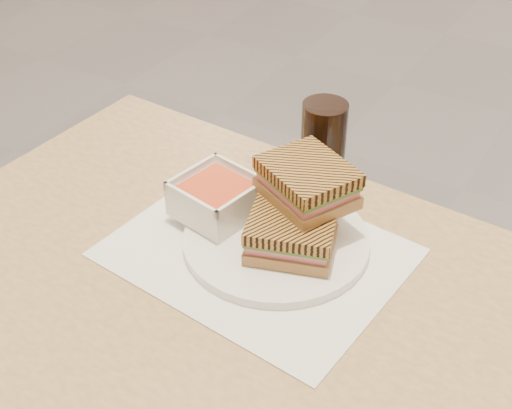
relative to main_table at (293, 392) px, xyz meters
The scene contains 7 objects.
main_table is the anchor object (origin of this frame).
tray_liner 0.20m from the main_table, 139.13° to the left, with size 0.42×0.34×0.00m.
plate 0.21m from the main_table, 128.52° to the left, with size 0.27×0.27×0.01m.
soup_bowl 0.29m from the main_table, 146.99° to the left, with size 0.12×0.12×0.06m.
panini_lower 0.21m from the main_table, 122.08° to the left, with size 0.14×0.13×0.05m.
panini_upper 0.28m from the main_table, 115.24° to the left, with size 0.16×0.15×0.06m.
cola_glass 0.37m from the main_table, 111.92° to the left, with size 0.07×0.07×0.15m.
Camera 1 is at (0.41, -2.66, 1.40)m, focal length 48.93 mm.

